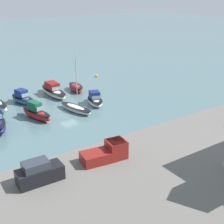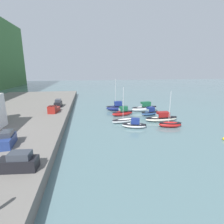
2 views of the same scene
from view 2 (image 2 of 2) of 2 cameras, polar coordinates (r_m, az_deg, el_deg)
ground_plane at (r=44.12m, az=5.84°, el=-3.10°), size 320.00×320.00×0.00m
moored_boat_0 at (r=39.44m, az=7.28°, el=-4.06°), size 3.75×5.84×2.18m
moored_boat_1 at (r=43.19m, az=4.20°, el=-2.71°), size 3.38×7.04×8.67m
moored_boat_2 at (r=49.10m, az=3.48°, el=-0.12°), size 3.24×6.57×2.62m
moored_boat_3 at (r=54.64m, az=1.69°, el=1.56°), size 2.61×7.00×9.96m
moored_boat_4 at (r=41.73m, az=18.44°, el=-3.80°), size 2.85×5.42×8.22m
moored_boat_5 at (r=45.67m, az=15.87°, el=-1.86°), size 2.65×8.47×2.39m
moored_boat_6 at (r=50.72m, az=12.26°, el=-0.09°), size 3.46×5.80×2.35m
moored_boat_7 at (r=54.98m, az=10.58°, el=1.37°), size 3.36×8.63×2.97m
parked_car_0 at (r=30.47m, az=-31.08°, el=-7.72°), size 4.39×2.31×2.16m
parked_car_1 at (r=22.94m, az=-28.20°, el=-14.30°), size 2.11×4.32×2.16m
parked_car_2 at (r=54.92m, az=-17.17°, el=2.68°), size 4.25×1.91×2.16m
pickup_truck_0 at (r=47.86m, az=-18.58°, el=0.84°), size 4.94×2.56×1.90m
mooring_buoy_0 at (r=38.79m, az=32.74°, el=-7.37°), size 0.56×0.56×0.56m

